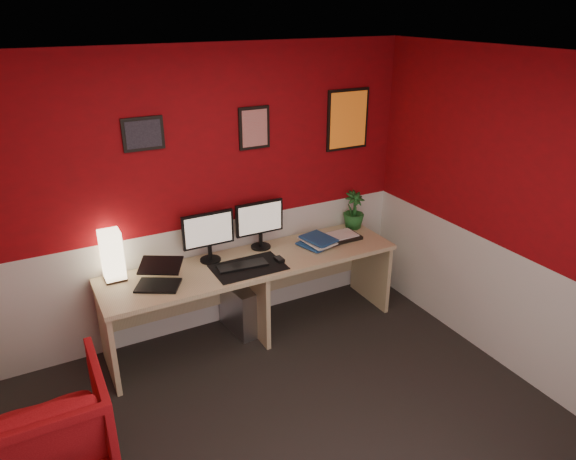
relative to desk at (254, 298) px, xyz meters
The scene contains 24 objects.
ground 1.50m from the desk, 104.52° to the right, with size 4.00×3.50×0.01m, color black.
ceiling 2.58m from the desk, 104.52° to the right, with size 4.00×3.50×0.01m, color white.
wall_back 1.02m from the desk, 136.52° to the left, with size 4.00×0.01×2.50m, color #97090F.
wall_right 2.33m from the desk, 40.65° to the right, with size 0.01×3.50×2.50m, color #97090F.
wainscot_back 0.52m from the desk, 136.94° to the left, with size 4.00×0.01×1.00m, color silver.
wainscot_right 2.16m from the desk, 40.74° to the right, with size 0.01×3.50×1.00m, color silver.
desk is the anchor object (origin of this frame).
shoji_lamp 1.27m from the desk, 168.76° to the left, with size 0.16×0.16×0.40m, color #FFE5B2.
laptop 0.97m from the desk, behind, with size 0.33×0.23×0.22m, color black.
monitor_left 0.75m from the desk, 150.38° to the left, with size 0.45×0.06×0.58m, color black.
monitor_right 0.71m from the desk, 50.88° to the left, with size 0.45×0.06×0.58m, color black.
desk_mat 0.39m from the desk, 132.32° to the right, with size 0.60×0.38×0.01m, color black.
keyboard 0.41m from the desk, 153.32° to the right, with size 0.42×0.14×0.02m, color black.
mouse 0.45m from the desk, 30.31° to the right, with size 0.06×0.10×0.03m, color black.
book_bottom 0.64m from the desk, ahead, with size 0.20×0.27×0.03m, color navy.
book_middle 0.68m from the desk, ahead, with size 0.23×0.32×0.02m, color silver.
book_top 0.70m from the desk, ahead, with size 0.23×0.31×0.03m, color navy.
zen_tray 1.00m from the desk, ahead, with size 0.35×0.25×0.03m, color black.
potted_plant 1.32m from the desk, 10.04° to the left, with size 0.21×0.21×0.37m, color #19591E.
pc_tower 0.20m from the desk, 128.31° to the left, with size 0.20×0.45×0.45m, color #99999E.
armchair 1.95m from the desk, 156.20° to the right, with size 0.75×0.77×0.70m, color #B5171D.
art_left 1.69m from the desk, 156.03° to the left, with size 0.32×0.02×0.26m, color black.
art_center 1.48m from the desk, 59.76° to the left, with size 0.28×0.02×0.36m, color red.
art_right 1.85m from the desk, 16.11° to the left, with size 0.44×0.02×0.56m, color orange.
Camera 1 is at (-1.27, -2.33, 2.78)m, focal length 32.91 mm.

